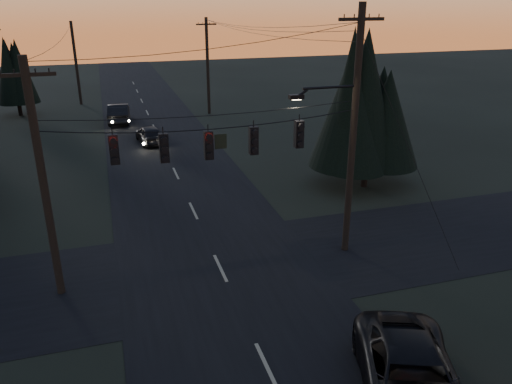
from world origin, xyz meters
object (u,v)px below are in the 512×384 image
object	(u,v)px
utility_pole_far_r	(209,114)
suv_near	(412,381)
utility_pole_right	(345,249)
utility_pole_left	(62,292)
evergreen_right	(370,110)
utility_pole_far_l	(81,104)
sedan_oncoming_a	(150,135)
sedan_oncoming_b	(119,113)

from	to	relation	value
utility_pole_far_r	suv_near	distance (m)	36.51
utility_pole_right	utility_pole_left	distance (m)	11.50
utility_pole_left	evergreen_right	xyz separation A→B (m)	(16.00, 6.65, 4.44)
utility_pole_far_r	utility_pole_far_l	world-z (taller)	utility_pole_far_r
utility_pole_left	utility_pole_far_l	distance (m)	36.00
utility_pole_far_r	suv_near	xyz separation A→B (m)	(-2.30, -36.43, 0.77)
utility_pole_far_l	sedan_oncoming_a	world-z (taller)	utility_pole_far_l
utility_pole_left	utility_pole_far_r	bearing A→B (deg)	67.67
utility_pole_right	sedan_oncoming_a	size ratio (longest dim) A/B	2.59
utility_pole_left	evergreen_right	world-z (taller)	evergreen_right
sedan_oncoming_a	sedan_oncoming_b	distance (m)	7.68
utility_pole_left	sedan_oncoming_b	distance (m)	27.09
utility_pole_right	sedan_oncoming_b	world-z (taller)	utility_pole_right
utility_pole_far_l	evergreen_right	distance (m)	33.73
sedan_oncoming_a	utility_pole_far_l	bearing A→B (deg)	-79.76
utility_pole_right	evergreen_right	bearing A→B (deg)	55.88
utility_pole_right	utility_pole_far_l	bearing A→B (deg)	107.72
utility_pole_left	sedan_oncoming_a	size ratio (longest dim) A/B	2.20
utility_pole_far_l	suv_near	distance (m)	45.38
utility_pole_left	suv_near	world-z (taller)	utility_pole_left
utility_pole_right	utility_pole_far_r	xyz separation A→B (m)	(0.00, 28.00, 0.00)
utility_pole_left	sedan_oncoming_b	xyz separation A→B (m)	(3.35, 26.88, 0.80)
utility_pole_far_r	sedan_oncoming_b	bearing A→B (deg)	-172.14
utility_pole_left	utility_pole_far_r	world-z (taller)	same
evergreen_right	suv_near	bearing A→B (deg)	-114.29
utility_pole_far_r	sedan_oncoming_b	distance (m)	8.27
utility_pole_far_l	suv_near	bearing A→B (deg)	-78.30
suv_near	sedan_oncoming_a	bearing A→B (deg)	119.04
evergreen_right	utility_pole_right	bearing A→B (deg)	-124.12
evergreen_right	sedan_oncoming_a	distance (m)	17.16
utility_pole_left	utility_pole_far_l	size ratio (longest dim) A/B	1.06
utility_pole_left	utility_pole_far_l	bearing A→B (deg)	90.00
suv_near	evergreen_right	bearing A→B (deg)	86.57
utility_pole_right	sedan_oncoming_b	xyz separation A→B (m)	(-8.15, 26.88, 0.80)
utility_pole_left	evergreen_right	distance (m)	17.89
utility_pole_far_r	utility_pole_far_l	distance (m)	14.01
utility_pole_right	evergreen_right	xyz separation A→B (m)	(4.50, 6.65, 4.44)
utility_pole_far_r	utility_pole_far_l	size ratio (longest dim) A/B	1.06
utility_pole_right	evergreen_right	world-z (taller)	evergreen_right
utility_pole_far_l	suv_near	world-z (taller)	utility_pole_far_l
utility_pole_left	utility_pole_far_r	size ratio (longest dim) A/B	1.00
suv_near	sedan_oncoming_a	size ratio (longest dim) A/B	1.43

